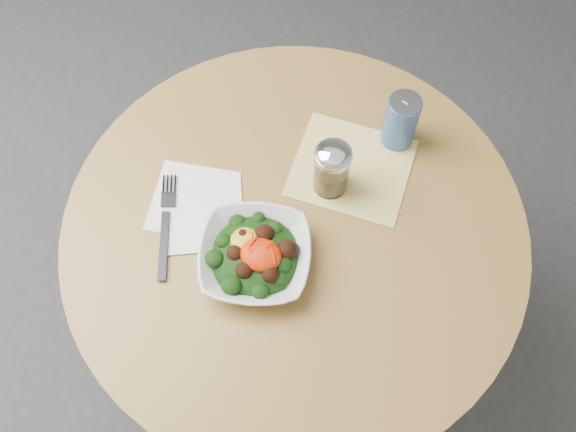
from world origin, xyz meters
name	(u,v)px	position (x,y,z in m)	size (l,w,h in m)	color
ground	(292,336)	(0.00, 0.00, 0.00)	(6.00, 6.00, 0.00)	#313234
table	(294,266)	(0.00, 0.00, 0.55)	(0.90, 0.90, 0.75)	black
cloth_napkin	(351,168)	(0.07, 0.16, 0.75)	(0.23, 0.21, 0.00)	#DFA70B
paper_napkins	(198,208)	(-0.19, -0.02, 0.75)	(0.22, 0.22, 0.00)	white
salad_bowl	(255,256)	(-0.05, -0.09, 0.78)	(0.25, 0.25, 0.08)	silver
fork	(166,222)	(-0.24, -0.07, 0.76)	(0.10, 0.22, 0.00)	black
spice_shaker	(332,169)	(0.04, 0.11, 0.81)	(0.07, 0.07, 0.13)	silver
beverage_can	(401,121)	(0.13, 0.26, 0.81)	(0.07, 0.07, 0.13)	#0D2C96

